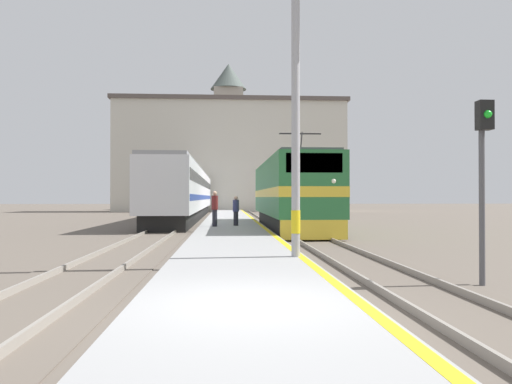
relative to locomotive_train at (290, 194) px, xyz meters
name	(u,v)px	position (x,y,z in m)	size (l,w,h in m)	color
ground_plane	(230,222)	(-3.25, 9.59, -2.02)	(200.00, 200.00, 0.00)	#60564C
platform	(231,223)	(-3.25, 4.59, -1.87)	(3.51, 140.00, 0.29)	#999999
rail_track_near	(281,225)	(0.00, 4.59, -1.99)	(2.83, 140.00, 0.16)	#60564C
rail_track_far	(175,225)	(-6.84, 4.59, -1.99)	(2.83, 140.00, 0.16)	#60564C
locomotive_train	(290,194)	(0.00, 0.00, 0.00)	(2.92, 15.50, 4.92)	black
passenger_train	(187,192)	(-6.84, 14.65, 0.21)	(2.92, 35.20, 4.14)	black
catenary_mast	(298,96)	(-1.71, -14.84, 2.44)	(2.08, 0.24, 8.33)	#9E9EA3
person_on_platform	(236,210)	(-3.03, -0.66, -0.90)	(0.34, 0.34, 1.60)	#23232D
second_waiting_passenger	(215,208)	(-4.16, -1.39, -0.74)	(0.34, 0.34, 1.87)	#23232D
clock_tower	(228,131)	(-3.13, 47.04, 9.74)	(5.36, 5.36, 21.86)	#ADA393
station_building	(230,156)	(-2.95, 36.48, 5.18)	(29.65, 6.79, 14.33)	beige
signal_post	(483,161)	(1.69, -17.74, 0.55)	(0.30, 0.39, 3.80)	#4C4C51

